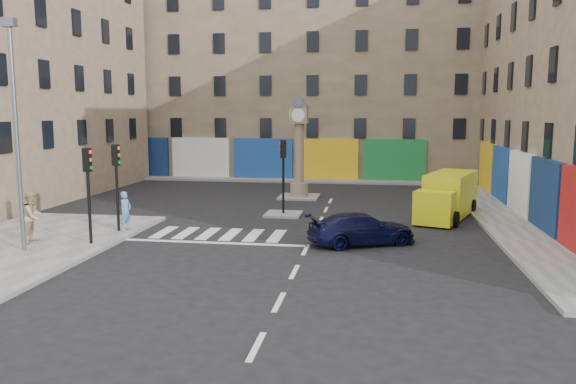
% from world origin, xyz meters
% --- Properties ---
extents(ground, '(120.00, 120.00, 0.00)m').
position_xyz_m(ground, '(0.00, 0.00, 0.00)').
color(ground, black).
rests_on(ground, ground).
extents(sidewalk_right, '(2.60, 30.00, 0.15)m').
position_xyz_m(sidewalk_right, '(8.70, 10.00, 0.07)').
color(sidewalk_right, gray).
rests_on(sidewalk_right, ground).
extents(sidewalk_far, '(32.00, 2.40, 0.15)m').
position_xyz_m(sidewalk_far, '(-4.00, 22.20, 0.07)').
color(sidewalk_far, gray).
rests_on(sidewalk_far, ground).
extents(island_near, '(1.80, 1.80, 0.12)m').
position_xyz_m(island_near, '(-2.00, 8.00, 0.06)').
color(island_near, gray).
rests_on(island_near, ground).
extents(island_far, '(2.40, 2.40, 0.12)m').
position_xyz_m(island_far, '(-2.00, 14.00, 0.06)').
color(island_far, gray).
rests_on(island_far, ground).
extents(building_far, '(32.00, 10.00, 17.00)m').
position_xyz_m(building_far, '(-4.00, 28.00, 8.50)').
color(building_far, gray).
rests_on(building_far, ground).
extents(building_left, '(8.00, 20.00, 15.00)m').
position_xyz_m(building_left, '(-19.00, 12.00, 7.50)').
color(building_left, '#A08469').
rests_on(building_left, ground).
extents(traffic_light_left_near, '(0.28, 0.22, 3.70)m').
position_xyz_m(traffic_light_left_near, '(-8.30, 0.20, 2.62)').
color(traffic_light_left_near, black).
rests_on(traffic_light_left_near, sidewalk_left).
extents(traffic_light_left_far, '(0.28, 0.22, 3.70)m').
position_xyz_m(traffic_light_left_far, '(-8.30, 2.60, 2.62)').
color(traffic_light_left_far, black).
rests_on(traffic_light_left_far, sidewalk_left).
extents(traffic_light_island, '(0.28, 0.22, 3.70)m').
position_xyz_m(traffic_light_island, '(-2.00, 8.00, 2.59)').
color(traffic_light_island, black).
rests_on(traffic_light_island, island_near).
extents(lamp_post, '(0.50, 0.25, 8.30)m').
position_xyz_m(lamp_post, '(-10.20, -1.20, 4.79)').
color(lamp_post, '#595B60').
rests_on(lamp_post, sidewalk_left).
extents(clock_pillar, '(1.20, 1.20, 6.10)m').
position_xyz_m(clock_pillar, '(-2.00, 14.00, 3.55)').
color(clock_pillar, '#A08469').
rests_on(clock_pillar, island_far).
extents(navy_sedan, '(4.64, 3.43, 1.25)m').
position_xyz_m(navy_sedan, '(2.08, 2.27, 0.63)').
color(navy_sedan, black).
rests_on(navy_sedan, ground).
extents(yellow_van, '(3.71, 6.22, 2.17)m').
position_xyz_m(yellow_van, '(6.17, 8.79, 1.08)').
color(yellow_van, yellow).
rests_on(yellow_van, ground).
extents(pedestrian_blue, '(0.52, 0.69, 1.69)m').
position_xyz_m(pedestrian_blue, '(-8.00, 2.69, 0.99)').
color(pedestrian_blue, '#568CC5').
rests_on(pedestrian_blue, sidewalk_left).
extents(pedestrian_tan, '(0.83, 1.03, 2.01)m').
position_xyz_m(pedestrian_tan, '(-10.62, 0.07, 1.16)').
color(pedestrian_tan, tan).
rests_on(pedestrian_tan, sidewalk_left).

